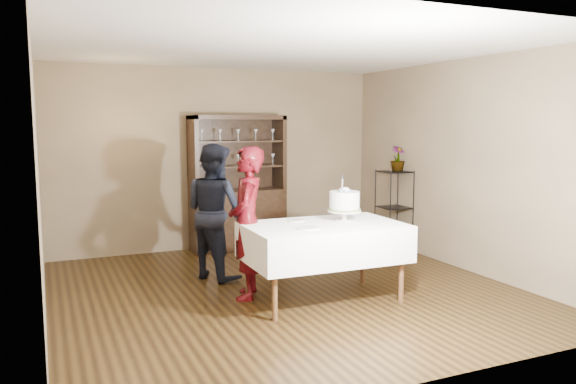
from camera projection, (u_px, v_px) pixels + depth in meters
name	position (u px, v px, depth m)	size (l,w,h in m)	color
floor	(285.00, 290.00, 6.38)	(5.00, 5.00, 0.00)	black
ceiling	(285.00, 47.00, 6.04)	(5.00, 5.00, 0.00)	silver
back_wall	(219.00, 159.00, 8.48)	(5.00, 0.02, 2.70)	brown
wall_left	(39.00, 182.00, 5.21)	(0.02, 5.00, 2.70)	brown
wall_right	(463.00, 165.00, 7.21)	(0.02, 5.00, 2.70)	brown
china_hutch	(238.00, 205.00, 8.42)	(1.40, 0.48, 2.00)	black
plant_etagere	(394.00, 207.00, 8.30)	(0.42, 0.42, 1.20)	black
cake_table	(324.00, 242.00, 5.96)	(1.67, 1.05, 0.83)	white
woman	(247.00, 223.00, 6.04)	(0.60, 0.39, 1.65)	#360405
man	(214.00, 211.00, 6.81)	(0.80, 0.62, 1.65)	black
cake	(344.00, 202.00, 6.10)	(0.42, 0.42, 0.51)	silver
plate_near	(308.00, 228.00, 5.66)	(0.22, 0.22, 0.01)	silver
plate_far	(296.00, 220.00, 6.10)	(0.18, 0.18, 0.01)	silver
potted_plant	(398.00, 159.00, 8.20)	(0.21, 0.21, 0.37)	#527236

